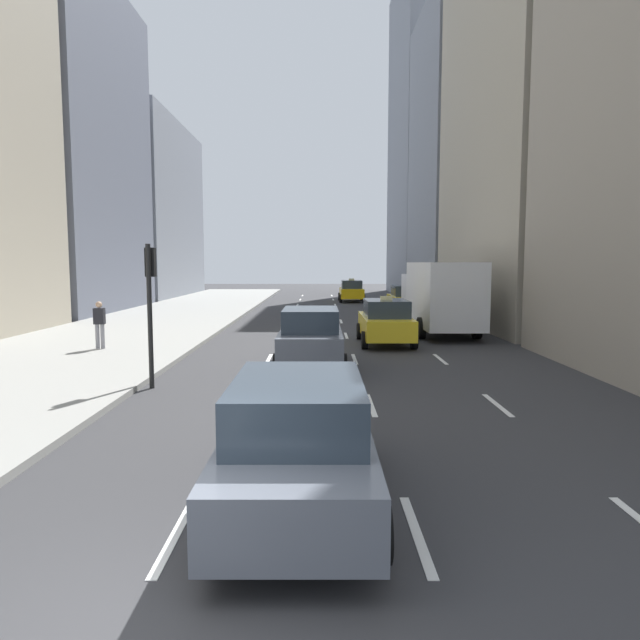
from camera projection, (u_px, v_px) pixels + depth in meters
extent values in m
cube|color=gray|center=(167.00, 318.00, 31.49)|extent=(8.00, 66.00, 0.15)
cube|color=white|center=(176.00, 533.00, 6.63)|extent=(0.12, 2.00, 0.01)
cube|color=white|center=(244.00, 405.00, 12.60)|extent=(0.12, 2.00, 0.01)
cube|color=white|center=(269.00, 359.00, 18.57)|extent=(0.12, 2.00, 0.01)
cube|color=white|center=(281.00, 336.00, 24.54)|extent=(0.12, 2.00, 0.01)
cube|color=white|center=(289.00, 321.00, 30.51)|extent=(0.12, 2.00, 0.01)
cube|color=white|center=(294.00, 312.00, 36.48)|extent=(0.12, 2.00, 0.01)
cube|color=white|center=(297.00, 305.00, 42.45)|extent=(0.12, 2.00, 0.01)
cube|color=white|center=(300.00, 300.00, 48.42)|extent=(0.12, 2.00, 0.01)
cube|color=white|center=(302.00, 296.00, 54.38)|extent=(0.12, 2.00, 0.01)
cube|color=white|center=(416.00, 533.00, 6.63)|extent=(0.12, 2.00, 0.01)
cube|color=white|center=(371.00, 405.00, 12.60)|extent=(0.12, 2.00, 0.01)
cube|color=white|center=(354.00, 359.00, 18.57)|extent=(0.12, 2.00, 0.01)
cube|color=white|center=(346.00, 336.00, 24.54)|extent=(0.12, 2.00, 0.01)
cube|color=white|center=(341.00, 321.00, 30.51)|extent=(0.12, 2.00, 0.01)
cube|color=white|center=(337.00, 312.00, 36.48)|extent=(0.12, 2.00, 0.01)
cube|color=white|center=(335.00, 305.00, 42.45)|extent=(0.12, 2.00, 0.01)
cube|color=white|center=(333.00, 300.00, 48.42)|extent=(0.12, 2.00, 0.01)
cube|color=white|center=(332.00, 296.00, 54.39)|extent=(0.12, 2.00, 0.01)
cube|color=white|center=(497.00, 405.00, 12.60)|extent=(0.12, 2.00, 0.01)
cube|color=white|center=(440.00, 359.00, 18.57)|extent=(0.12, 2.00, 0.01)
cube|color=white|center=(411.00, 336.00, 24.54)|extent=(0.12, 2.00, 0.01)
cube|color=white|center=(393.00, 321.00, 30.51)|extent=(0.12, 2.00, 0.01)
cube|color=white|center=(381.00, 312.00, 36.48)|extent=(0.12, 2.00, 0.01)
cube|color=white|center=(372.00, 305.00, 42.45)|extent=(0.12, 2.00, 0.01)
cube|color=white|center=(366.00, 300.00, 48.42)|extent=(0.12, 2.00, 0.01)
cube|color=white|center=(361.00, 296.00, 54.39)|extent=(0.12, 2.00, 0.01)
cube|color=slate|center=(70.00, 150.00, 35.23)|extent=(6.00, 13.78, 20.15)
cube|color=gray|center=(150.00, 211.00, 51.94)|extent=(6.00, 17.76, 15.58)
cube|color=#A89E89|center=(532.00, 114.00, 28.28)|extent=(6.00, 14.80, 21.02)
cube|color=gray|center=(461.00, 158.00, 42.48)|extent=(6.00, 12.15, 21.79)
cube|color=gray|center=(427.00, 136.00, 55.74)|extent=(6.00, 14.99, 30.87)
cube|color=yellow|center=(385.00, 326.00, 22.04)|extent=(1.80, 4.40, 0.76)
cube|color=#28333D|center=(386.00, 308.00, 21.70)|extent=(1.58, 2.29, 0.64)
cube|color=#F2E599|center=(386.00, 298.00, 21.67)|extent=(0.44, 0.20, 0.14)
cylinder|color=black|center=(359.00, 331.00, 23.43)|extent=(0.22, 0.66, 0.66)
cylinder|color=black|center=(403.00, 331.00, 23.43)|extent=(0.22, 0.66, 0.66)
cylinder|color=black|center=(364.00, 340.00, 20.72)|extent=(0.22, 0.66, 0.66)
cylinder|color=black|center=(414.00, 340.00, 20.72)|extent=(0.22, 0.66, 0.66)
cube|color=yellow|center=(351.00, 293.00, 45.92)|extent=(1.80, 4.40, 0.76)
cube|color=#28333D|center=(351.00, 284.00, 45.59)|extent=(1.58, 2.29, 0.64)
cube|color=#F2E599|center=(351.00, 279.00, 45.55)|extent=(0.44, 0.20, 0.14)
cylinder|color=black|center=(339.00, 297.00, 47.31)|extent=(0.22, 0.66, 0.66)
cylinder|color=black|center=(361.00, 297.00, 47.31)|extent=(0.22, 0.66, 0.66)
cylinder|color=black|center=(341.00, 299.00, 44.60)|extent=(0.22, 0.66, 0.66)
cylinder|color=black|center=(364.00, 299.00, 44.60)|extent=(0.22, 0.66, 0.66)
cube|color=yellow|center=(405.00, 302.00, 35.59)|extent=(1.80, 4.40, 0.76)
cube|color=#28333D|center=(406.00, 291.00, 35.26)|extent=(1.58, 2.29, 0.64)
cube|color=#F2E599|center=(406.00, 284.00, 35.22)|extent=(0.44, 0.20, 0.14)
cylinder|color=black|center=(388.00, 306.00, 36.98)|extent=(0.22, 0.66, 0.66)
cylinder|color=black|center=(416.00, 306.00, 36.99)|extent=(0.22, 0.66, 0.66)
cylinder|color=black|center=(393.00, 309.00, 34.27)|extent=(0.22, 0.66, 0.66)
cylinder|color=black|center=(423.00, 309.00, 34.27)|extent=(0.22, 0.66, 0.66)
cube|color=#565B66|center=(311.00, 343.00, 16.95)|extent=(1.80, 4.45, 0.84)
cube|color=#28333D|center=(310.00, 319.00, 16.61)|extent=(1.58, 2.31, 0.64)
cylinder|color=black|center=(283.00, 350.00, 18.37)|extent=(0.22, 0.66, 0.66)
cylinder|color=black|center=(339.00, 350.00, 18.37)|extent=(0.22, 0.66, 0.66)
cylinder|color=black|center=(277.00, 365.00, 15.62)|extent=(0.22, 0.66, 0.66)
cylinder|color=black|center=(343.00, 365.00, 15.62)|extent=(0.22, 0.66, 0.66)
cube|color=#565B66|center=(299.00, 451.00, 7.42)|extent=(1.80, 4.80, 0.74)
cube|color=#28333D|center=(298.00, 404.00, 7.06)|extent=(1.58, 2.49, 0.64)
cylinder|color=black|center=(245.00, 442.00, 8.93)|extent=(0.22, 0.66, 0.66)
cylinder|color=black|center=(360.00, 442.00, 8.93)|extent=(0.22, 0.66, 0.66)
cylinder|color=black|center=(208.00, 532.00, 5.97)|extent=(0.22, 0.66, 0.66)
cylinder|color=black|center=(379.00, 532.00, 5.97)|extent=(0.22, 0.66, 0.66)
cube|color=silver|center=(425.00, 295.00, 28.76)|extent=(2.10, 2.40, 2.10)
cube|color=#28333D|center=(421.00, 288.00, 29.88)|extent=(1.90, 0.10, 0.90)
cube|color=white|center=(443.00, 294.00, 24.56)|extent=(2.30, 6.00, 2.70)
cylinder|color=black|center=(404.00, 316.00, 28.87)|extent=(0.28, 0.90, 0.90)
cylinder|color=black|center=(445.00, 316.00, 28.87)|extent=(0.28, 0.90, 0.90)
cylinder|color=black|center=(421.00, 328.00, 23.50)|extent=(0.28, 0.90, 0.90)
cylinder|color=black|center=(477.00, 328.00, 23.50)|extent=(0.28, 0.90, 0.90)
cylinder|color=gray|center=(97.00, 336.00, 19.83)|extent=(0.14, 0.14, 0.86)
cylinder|color=gray|center=(102.00, 336.00, 19.83)|extent=(0.14, 0.14, 0.86)
cube|color=black|center=(99.00, 316.00, 19.76)|extent=(0.36, 0.22, 0.56)
sphere|color=tan|center=(99.00, 305.00, 19.72)|extent=(0.22, 0.22, 0.22)
cylinder|color=black|center=(150.00, 317.00, 14.13)|extent=(0.12, 0.12, 3.60)
cube|color=black|center=(150.00, 262.00, 14.17)|extent=(0.24, 0.20, 0.72)
sphere|color=red|center=(151.00, 253.00, 14.26)|extent=(0.14, 0.14, 0.14)
sphere|color=#4C3F14|center=(152.00, 262.00, 14.28)|extent=(0.14, 0.14, 0.14)
sphere|color=#198C2D|center=(152.00, 271.00, 14.30)|extent=(0.14, 0.14, 0.14)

